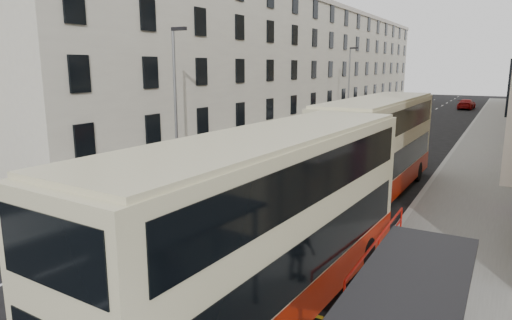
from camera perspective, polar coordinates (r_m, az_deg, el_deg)
The scene contains 17 objects.
ground at distance 13.36m, azimuth -20.82°, elevation -16.68°, with size 200.00×200.00×0.00m, color black.
pavement_right at distance 37.87m, azimuth 26.68°, elevation 1.17°, with size 4.00×120.00×0.15m, color slate.
pavement_left at distance 41.41m, azimuth 4.78°, elevation 3.18°, with size 3.00×120.00×0.15m, color slate.
kerb_right at distance 37.99m, azimuth 23.67°, elevation 1.46°, with size 0.25×120.00×0.15m, color gray.
kerb_left at distance 40.82m, azimuth 6.70°, elevation 3.02°, with size 0.25×120.00×0.15m, color gray.
road_markings at distance 53.53m, azimuth 18.89°, elevation 4.45°, with size 10.00×110.00×0.01m, color silver, non-canonical shape.
terrace_left at distance 57.53m, azimuth 5.90°, elevation 11.98°, with size 9.18×79.00×13.25m.
guard_railing at distance 14.47m, azimuth 15.08°, elevation -10.32°, with size 0.06×6.56×1.01m.
street_lamp_near at distance 24.93m, azimuth -9.99°, elevation 7.97°, with size 0.93×0.18×8.00m.
street_lamp_far at distance 51.80m, azimuth 11.61°, elevation 9.76°, with size 0.93×0.18×8.00m.
double_decker_front at distance 11.28m, azimuth 1.84°, elevation -8.08°, with size 3.33×11.78×4.65m.
double_decker_rear at distance 22.69m, azimuth 15.00°, elevation 1.67°, with size 3.00×11.82×4.69m.
pedestrian_far at distance 12.26m, azimuth 17.86°, elevation -13.34°, with size 1.13×0.47×1.92m, color black.
white_van at distance 49.93m, azimuth 15.35°, elevation 4.99°, with size 2.34×5.07×1.41m, color white.
car_silver at distance 68.63m, azimuth 16.86°, elevation 6.60°, with size 1.58×3.93×1.34m, color #AAACB2.
car_dark at distance 75.00m, azimuth 18.61°, elevation 6.90°, with size 1.45×4.17×1.37m, color black.
car_red at distance 73.13m, azimuth 24.81°, elevation 6.36°, with size 2.04×5.02×1.46m, color #930A09.
Camera 1 is at (9.29, -7.36, 6.18)m, focal length 32.00 mm.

